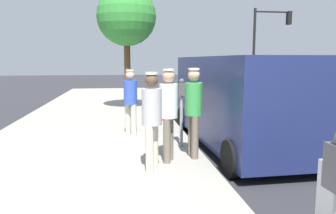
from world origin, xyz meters
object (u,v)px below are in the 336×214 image
(parking_meter_near, at_px, (181,101))
(street_tree, at_px, (127,17))
(pedestrian_in_gray, at_px, (152,115))
(pedestrian_in_white, at_px, (168,109))
(parked_van, at_px, (241,99))
(pedestrian_in_blue, at_px, (130,98))
(pedestrian_in_green, at_px, (194,106))
(fire_hydrant, at_px, (160,107))
(traffic_light_corner, at_px, (267,36))

(parking_meter_near, bearing_deg, street_tree, -79.22)
(parking_meter_near, bearing_deg, pedestrian_in_gray, 63.30)
(pedestrian_in_white, relative_size, parked_van, 0.33)
(pedestrian_in_white, height_order, pedestrian_in_gray, pedestrian_in_white)
(pedestrian_in_blue, bearing_deg, pedestrian_in_green, 118.85)
(pedestrian_in_green, xyz_separation_m, fire_hydrant, (0.19, -4.15, -0.60))
(pedestrian_in_green, height_order, pedestrian_in_white, pedestrian_in_green)
(traffic_light_corner, distance_m, street_tree, 11.18)
(parking_meter_near, relative_size, traffic_light_corner, 0.29)
(pedestrian_in_gray, bearing_deg, street_tree, -87.71)
(street_tree, distance_m, fire_hydrant, 4.05)
(street_tree, bearing_deg, pedestrian_in_white, 95.52)
(traffic_light_corner, height_order, fire_hydrant, traffic_light_corner)
(pedestrian_in_blue, height_order, street_tree, street_tree)
(pedestrian_in_white, distance_m, pedestrian_in_blue, 2.43)
(parking_meter_near, relative_size, parked_van, 0.29)
(pedestrian_in_white, distance_m, fire_hydrant, 4.41)
(street_tree, bearing_deg, pedestrian_in_gray, 92.29)
(pedestrian_in_blue, distance_m, traffic_light_corner, 14.56)
(street_tree, bearing_deg, parking_meter_near, 100.78)
(pedestrian_in_blue, bearing_deg, street_tree, -90.00)
(pedestrian_in_green, bearing_deg, pedestrian_in_white, 20.92)
(traffic_light_corner, bearing_deg, parking_meter_near, 58.97)
(parked_van, relative_size, street_tree, 1.13)
(pedestrian_in_white, height_order, street_tree, street_tree)
(pedestrian_in_green, bearing_deg, traffic_light_corner, -119.15)
(parked_van, relative_size, traffic_light_corner, 1.01)
(pedestrian_in_blue, xyz_separation_m, fire_hydrant, (-0.99, -2.02, -0.54))
(parking_meter_near, relative_size, pedestrian_in_blue, 0.90)
(pedestrian_in_gray, height_order, pedestrian_in_blue, pedestrian_in_gray)
(pedestrian_in_blue, bearing_deg, pedestrian_in_white, 105.61)
(parked_van, xyz_separation_m, fire_hydrant, (1.60, -2.91, -0.59))
(traffic_light_corner, relative_size, street_tree, 1.11)
(parking_meter_near, height_order, fire_hydrant, parking_meter_near)
(pedestrian_in_gray, bearing_deg, parked_van, -139.20)
(parking_meter_near, height_order, traffic_light_corner, traffic_light_corner)
(pedestrian_in_green, xyz_separation_m, pedestrian_in_blue, (1.18, -2.14, -0.06))
(parked_van, relative_size, fire_hydrant, 6.12)
(pedestrian_in_white, relative_size, pedestrian_in_blue, 1.05)
(fire_hydrant, bearing_deg, pedestrian_in_gray, 81.92)
(pedestrian_in_green, relative_size, fire_hydrant, 2.06)
(pedestrian_in_green, distance_m, parked_van, 1.88)
(pedestrian_in_white, bearing_deg, traffic_light_corner, -120.44)
(pedestrian_in_gray, bearing_deg, parking_meter_near, -116.70)
(traffic_light_corner, bearing_deg, pedestrian_in_blue, 52.57)
(fire_hydrant, bearing_deg, pedestrian_in_white, 85.61)
(parking_meter_near, xyz_separation_m, pedestrian_in_blue, (1.09, -1.30, -0.07))
(parked_van, bearing_deg, street_tree, -64.02)
(street_tree, height_order, fire_hydrant, street_tree)
(pedestrian_in_green, xyz_separation_m, street_tree, (1.18, -6.55, 2.50))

